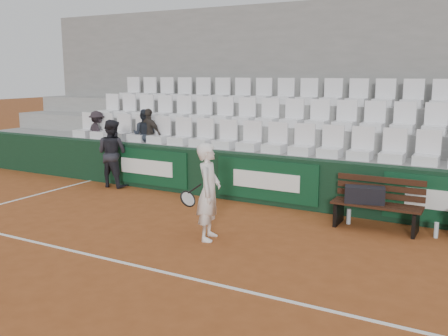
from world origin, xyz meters
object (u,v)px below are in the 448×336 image
Objects in this scene: water_bottle_near at (349,216)px; tennis_player at (209,192)px; spectator_b at (148,116)px; bench_left at (376,217)px; ball_kid at (112,153)px; spectator_c at (144,116)px; spectator_a at (96,115)px; sports_bag_left at (365,195)px; water_bottle_far at (436,230)px.

tennis_player is (-1.77, -1.90, 0.64)m from water_bottle_near.
water_bottle_near is 5.56m from spectator_b.
ball_kid reaches higher than bench_left.
spectator_c is (-0.13, 0.00, -0.01)m from spectator_b.
spectator_a is at bearing 170.91° from water_bottle_near.
spectator_a is (-7.40, 1.19, 1.34)m from bench_left.
sports_bag_left is 2.73m from tennis_player.
spectator_b is at bearing 139.08° from tennis_player.
bench_left is 6.02m from spectator_b.
sports_bag_left is at bearing -21.03° from water_bottle_near.
water_bottle_far is 0.21× the size of spectator_b.
spectator_a is 1.54m from spectator_c.
sports_bag_left is at bearing 173.80° from ball_kid.
bench_left is at bearing -9.49° from water_bottle_near.
water_bottle_near is at bearing 170.51° from bench_left.
sports_bag_left is 0.42× the size of ball_kid.
water_bottle_near is at bearing 177.30° from water_bottle_far.
sports_bag_left is 2.54× the size of water_bottle_far.
tennis_player is 1.27× the size of spectator_c.
tennis_player reaches higher than bench_left.
bench_left is 6.14m from spectator_c.
tennis_player is 4.76m from spectator_c.
water_bottle_near is 0.18× the size of ball_kid.
spectator_a is at bearing -14.90° from spectator_c.
bench_left is 0.42m from sports_bag_left.
spectator_a reaches higher than ball_kid.
spectator_c is (-6.83, 1.17, 1.49)m from water_bottle_far.
bench_left is 7.61m from spectator_a.
ball_kid is 1.68m from spectator_a.
water_bottle_near is at bearing 153.46° from spectator_c.
water_bottle_near is 1.07× the size of water_bottle_far.
water_bottle_near is at bearing 174.71° from ball_kid.
tennis_player is at bearing 171.60° from spectator_a.
spectator_b reaches higher than water_bottle_near.
spectator_c is at bearing -158.06° from spectator_a.
bench_left is 1.21× the size of spectator_c.
tennis_player is (-2.05, -1.79, 0.19)m from sports_bag_left.
spectator_b reaches higher than spectator_c.
spectator_b reaches higher than spectator_a.
spectator_a is (-6.91, 1.11, 1.43)m from water_bottle_near.
water_bottle_near is at bearing 47.04° from tennis_player.
ball_kid is (-5.97, 0.37, 0.20)m from sports_bag_left.
bench_left is 6.21m from ball_kid.
tennis_player reaches higher than sports_bag_left.
spectator_a is at bearing 170.42° from sports_bag_left.
ball_kid is at bearing 176.81° from bench_left.
bench_left is 0.50m from water_bottle_near.
bench_left reaches higher than water_bottle_near.
bench_left is 0.95× the size of tennis_player.
tennis_player is at bearing 144.61° from spectator_b.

